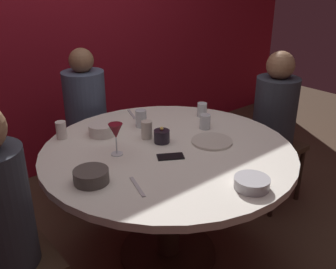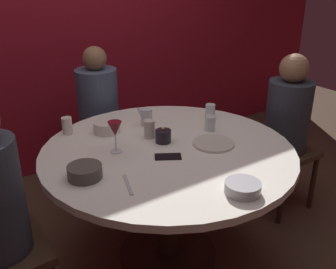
# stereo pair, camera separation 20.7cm
# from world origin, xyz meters

# --- Properties ---
(ground_plane) EXTENTS (8.00, 8.00, 0.00)m
(ground_plane) POSITION_xyz_m (0.00, 0.00, 0.00)
(ground_plane) COLOR #4C3828
(back_wall) EXTENTS (6.00, 0.10, 2.60)m
(back_wall) POSITION_xyz_m (0.00, 1.55, 1.30)
(back_wall) COLOR maroon
(back_wall) RESTS_ON ground
(dining_table) EXTENTS (1.40, 1.40, 0.74)m
(dining_table) POSITION_xyz_m (0.00, 0.00, 0.60)
(dining_table) COLOR silver
(dining_table) RESTS_ON ground
(seated_diner_back) EXTENTS (0.40, 0.40, 1.16)m
(seated_diner_back) POSITION_xyz_m (0.00, 0.94, 0.71)
(seated_diner_back) COLOR #3F2D1E
(seated_diner_back) RESTS_ON ground
(seated_diner_right) EXTENTS (0.40, 0.40, 1.15)m
(seated_diner_right) POSITION_xyz_m (1.00, 0.00, 0.71)
(seated_diner_right) COLOR #3F2D1E
(seated_diner_right) RESTS_ON ground
(candle_holder) EXTENTS (0.09, 0.09, 0.10)m
(candle_holder) POSITION_xyz_m (0.02, 0.08, 0.78)
(candle_holder) COLOR black
(candle_holder) RESTS_ON dining_table
(wine_glass) EXTENTS (0.08, 0.08, 0.18)m
(wine_glass) POSITION_xyz_m (-0.26, 0.11, 0.87)
(wine_glass) COLOR silver
(wine_glass) RESTS_ON dining_table
(dinner_plate) EXTENTS (0.24, 0.24, 0.01)m
(dinner_plate) POSITION_xyz_m (0.24, -0.11, 0.75)
(dinner_plate) COLOR beige
(dinner_plate) RESTS_ON dining_table
(cell_phone) EXTENTS (0.16, 0.13, 0.01)m
(cell_phone) POSITION_xyz_m (-0.07, -0.10, 0.75)
(cell_phone) COLOR black
(cell_phone) RESTS_ON dining_table
(bowl_serving_large) EXTENTS (0.16, 0.16, 0.05)m
(bowl_serving_large) POSITION_xyz_m (0.02, -0.57, 0.77)
(bowl_serving_large) COLOR #B7B7BC
(bowl_serving_large) RESTS_ON dining_table
(bowl_salad_center) EXTENTS (0.16, 0.16, 0.07)m
(bowl_salad_center) POSITION_xyz_m (-0.19, 0.39, 0.78)
(bowl_salad_center) COLOR silver
(bowl_salad_center) RESTS_ON dining_table
(bowl_small_white) EXTENTS (0.17, 0.17, 0.06)m
(bowl_small_white) POSITION_xyz_m (-0.51, -0.06, 0.78)
(bowl_small_white) COLOR #4C4742
(bowl_small_white) RESTS_ON dining_table
(cup_near_candle) EXTENTS (0.06, 0.06, 0.11)m
(cup_near_candle) POSITION_xyz_m (-0.01, 0.18, 0.80)
(cup_near_candle) COLOR beige
(cup_near_candle) RESTS_ON dining_table
(cup_by_left_diner) EXTENTS (0.07, 0.07, 0.11)m
(cup_by_left_diner) POSITION_xyz_m (0.07, 0.35, 0.80)
(cup_by_left_diner) COLOR silver
(cup_by_left_diner) RESTS_ON dining_table
(cup_by_right_diner) EXTENTS (0.06, 0.06, 0.09)m
(cup_by_right_diner) POSITION_xyz_m (0.49, 0.23, 0.79)
(cup_by_right_diner) COLOR silver
(cup_by_right_diner) RESTS_ON dining_table
(cup_center_front) EXTENTS (0.06, 0.06, 0.09)m
(cup_center_front) POSITION_xyz_m (0.35, 0.06, 0.79)
(cup_center_front) COLOR silver
(cup_center_front) RESTS_ON dining_table
(cup_far_edge) EXTENTS (0.06, 0.06, 0.10)m
(cup_far_edge) POSITION_xyz_m (-0.39, 0.50, 0.80)
(cup_far_edge) COLOR silver
(cup_far_edge) RESTS_ON dining_table
(fork_near_plate) EXTENTS (0.08, 0.17, 0.01)m
(fork_near_plate) POSITION_xyz_m (0.15, 0.56, 0.75)
(fork_near_plate) COLOR #B7B7BC
(fork_near_plate) RESTS_ON dining_table
(knife_near_plate) EXTENTS (0.07, 0.18, 0.01)m
(knife_near_plate) POSITION_xyz_m (-0.37, -0.23, 0.75)
(knife_near_plate) COLOR #B7B7BC
(knife_near_plate) RESTS_ON dining_table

